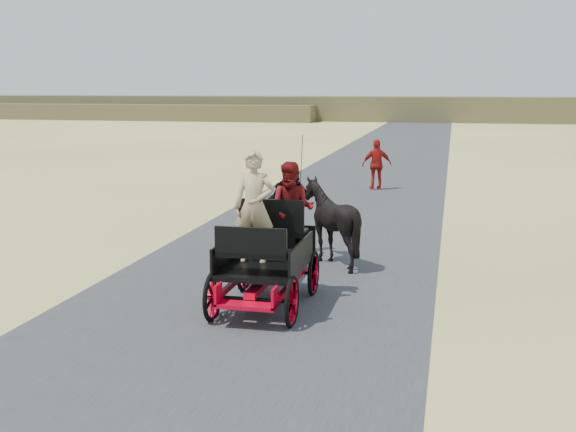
% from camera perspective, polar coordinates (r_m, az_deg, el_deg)
% --- Properties ---
extents(ground, '(140.00, 140.00, 0.00)m').
position_cam_1_polar(ground, '(12.03, -3.06, -6.78)').
color(ground, tan).
extents(road, '(6.00, 140.00, 0.01)m').
position_cam_1_polar(road, '(12.03, -3.06, -6.76)').
color(road, '#38383A').
rests_on(road, ground).
extents(ridge_far, '(140.00, 6.00, 2.40)m').
position_cam_1_polar(ridge_far, '(73.16, 10.49, 8.31)').
color(ridge_far, brown).
rests_on(ridge_far, ground).
extents(ridge_near, '(40.00, 4.00, 1.60)m').
position_cam_1_polar(ridge_near, '(76.66, -12.90, 8.01)').
color(ridge_near, brown).
rests_on(ridge_near, ground).
extents(carriage, '(1.30, 2.40, 0.72)m').
position_cam_1_polar(carriage, '(11.71, -1.75, -5.42)').
color(carriage, black).
rests_on(carriage, ground).
extents(horse_left, '(0.91, 2.01, 1.70)m').
position_cam_1_polar(horse_left, '(14.57, -0.88, -0.31)').
color(horse_left, black).
rests_on(horse_left, ground).
extents(horse_right, '(1.37, 1.54, 1.70)m').
position_cam_1_polar(horse_right, '(14.35, 3.39, -0.49)').
color(horse_right, black).
rests_on(horse_right, ground).
extents(driver_man, '(0.66, 0.43, 1.80)m').
position_cam_1_polar(driver_man, '(11.54, -2.69, 0.75)').
color(driver_man, tan).
rests_on(driver_man, carriage).
extents(passenger_woman, '(0.77, 0.60, 1.58)m').
position_cam_1_polar(passenger_woman, '(11.96, 0.33, 0.56)').
color(passenger_woman, '#660C0F').
rests_on(passenger_woman, carriage).
extents(pedestrian, '(1.09, 0.71, 1.73)m').
position_cam_1_polar(pedestrian, '(24.81, 7.03, 4.05)').
color(pedestrian, '#9D1411').
rests_on(pedestrian, ground).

